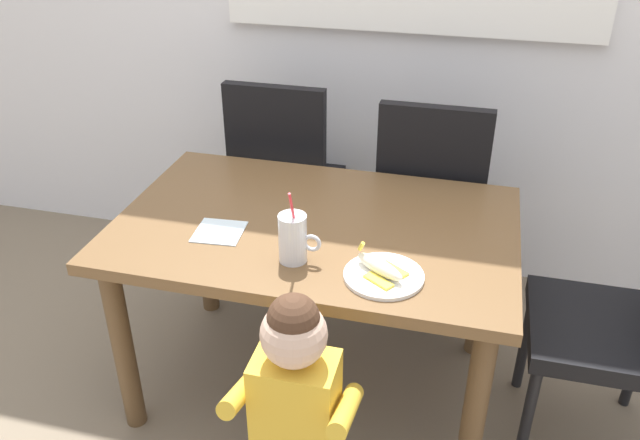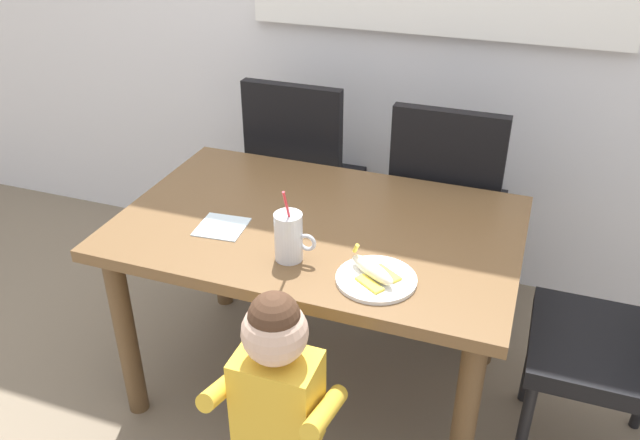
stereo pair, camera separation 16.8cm
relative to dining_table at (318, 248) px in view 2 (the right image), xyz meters
The scene contains 9 objects.
ground_plane 0.60m from the dining_table, ahead, with size 24.00×24.00×0.00m, color #7A6B56.
dining_table is the anchor object (origin of this frame).
dining_chair_left 0.75m from the dining_table, 115.11° to the left, with size 0.44×0.44×0.96m.
dining_chair_right 0.69m from the dining_table, 61.39° to the left, with size 0.44×0.45×0.96m.
toddler_standing 0.60m from the dining_table, 80.52° to the right, with size 0.33×0.24×0.84m.
milk_cup 0.29m from the dining_table, 91.48° to the right, with size 0.13×0.09×0.25m.
snack_plate 0.39m from the dining_table, 43.76° to the right, with size 0.23×0.23×0.01m, color white.
peeled_banana 0.38m from the dining_table, 44.74° to the right, with size 0.17×0.15×0.07m.
paper_napkin 0.33m from the dining_table, 153.78° to the right, with size 0.15×0.15×0.00m, color silver.
Camera 2 is at (0.63, -1.72, 1.77)m, focal length 36.43 mm.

